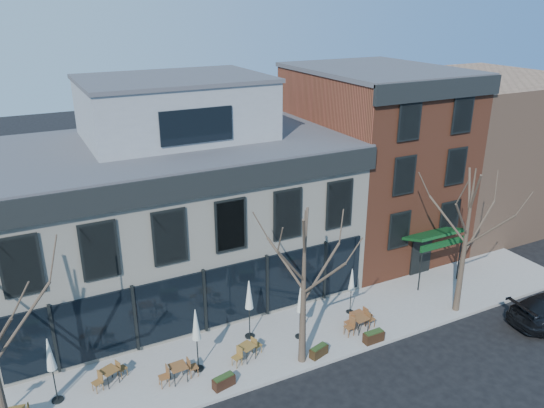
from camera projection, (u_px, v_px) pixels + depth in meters
name	position (u px, v px, depth m)	size (l,w,h in m)	color
ground	(206.00, 335.00, 25.10)	(120.00, 120.00, 0.00)	black
sidewalk_front	(288.00, 339.00, 24.65)	(33.50, 4.70, 0.15)	gray
corner_building	(169.00, 207.00, 27.65)	(18.39, 10.39, 11.10)	silver
red_brick_building	(372.00, 159.00, 32.71)	(8.20, 11.78, 11.18)	brown
bg_building	(476.00, 146.00, 38.01)	(12.00, 12.00, 10.00)	#8C664C
tree_mid	(304.00, 287.00, 21.76)	(3.50, 3.55, 7.04)	#382B21
tree_right	(466.00, 240.00, 25.48)	(3.72, 3.77, 7.48)	#382B21
cafe_set_1	(110.00, 375.00, 21.54)	(1.59, 0.97, 0.82)	brown
cafe_set_2	(178.00, 371.00, 21.68)	(1.70, 0.71, 0.89)	brown
cafe_set_3	(247.00, 351.00, 22.99)	(1.65, 0.93, 0.85)	brown
cafe_set_4	(360.00, 322.00, 24.95)	(1.75, 0.75, 0.91)	brown
cafe_set_5	(359.00, 318.00, 25.35)	(1.64, 0.72, 0.85)	brown
umbrella_0	(50.00, 358.00, 20.02)	(0.46, 0.46, 2.87)	black
umbrella_1	(196.00, 328.00, 21.76)	(0.47, 0.47, 2.94)	black
umbrella_2	(249.00, 298.00, 23.94)	(0.47, 0.47, 2.95)	black
umbrella_3	(300.00, 302.00, 24.01)	(0.42, 0.42, 2.63)	black
umbrella_4	(352.00, 282.00, 26.00)	(0.39, 0.39, 2.45)	black
planter_1	(224.00, 381.00, 21.40)	(0.99, 0.56, 0.52)	black
planter_2	(319.00, 351.00, 23.28)	(0.95, 0.59, 0.50)	black
planter_3	(374.00, 336.00, 24.24)	(0.98, 0.40, 0.55)	black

